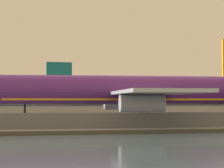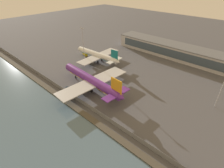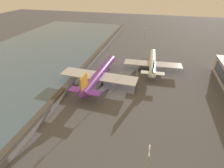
{
  "view_description": "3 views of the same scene",
  "coord_description": "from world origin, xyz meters",
  "px_view_note": "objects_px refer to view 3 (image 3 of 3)",
  "views": [
    {
      "loc": [
        -24.07,
        -72.41,
        3.89
      ],
      "look_at": [
        -10.57,
        -2.61,
        6.7
      ],
      "focal_mm": 70.0,
      "sensor_mm": 36.0,
      "label": 1
    },
    {
      "loc": [
        58.03,
        -57.33,
        55.83
      ],
      "look_at": [
        0.13,
        5.27,
        2.71
      ],
      "focal_mm": 28.0,
      "sensor_mm": 36.0,
      "label": 2
    },
    {
      "loc": [
        76.1,
        25.88,
        51.95
      ],
      "look_at": [
        0.7,
        6.53,
        5.28
      ],
      "focal_mm": 28.0,
      "sensor_mm": 36.0,
      "label": 3
    }
  ],
  "objects_px": {
    "cargo_jet_purple": "(99,74)",
    "ops_van": "(154,59)",
    "baggage_tug": "(90,72)",
    "apron_light_mast_apron_west": "(144,45)",
    "passenger_jet_white_teal": "(153,62)"
  },
  "relations": [
    {
      "from": "cargo_jet_purple",
      "to": "apron_light_mast_apron_west",
      "type": "bearing_deg",
      "value": 146.73
    },
    {
      "from": "passenger_jet_white_teal",
      "to": "apron_light_mast_apron_west",
      "type": "xyz_separation_m",
      "value": [
        -6.72,
        -7.31,
        9.21
      ]
    },
    {
      "from": "baggage_tug",
      "to": "apron_light_mast_apron_west",
      "type": "height_order",
      "value": "apron_light_mast_apron_west"
    },
    {
      "from": "cargo_jet_purple",
      "to": "ops_van",
      "type": "height_order",
      "value": "cargo_jet_purple"
    },
    {
      "from": "passenger_jet_white_teal",
      "to": "apron_light_mast_apron_west",
      "type": "relative_size",
      "value": 1.7
    },
    {
      "from": "baggage_tug",
      "to": "apron_light_mast_apron_west",
      "type": "xyz_separation_m",
      "value": [
        -22.34,
        31.26,
        13.3
      ]
    },
    {
      "from": "cargo_jet_purple",
      "to": "baggage_tug",
      "type": "xyz_separation_m",
      "value": [
        -10.08,
        -9.99,
        -4.72
      ]
    },
    {
      "from": "ops_van",
      "to": "apron_light_mast_apron_west",
      "type": "distance_m",
      "value": 17.37
    },
    {
      "from": "cargo_jet_purple",
      "to": "baggage_tug",
      "type": "height_order",
      "value": "cargo_jet_purple"
    },
    {
      "from": "passenger_jet_white_teal",
      "to": "baggage_tug",
      "type": "height_order",
      "value": "passenger_jet_white_teal"
    },
    {
      "from": "cargo_jet_purple",
      "to": "ops_van",
      "type": "bearing_deg",
      "value": 144.86
    },
    {
      "from": "cargo_jet_purple",
      "to": "apron_light_mast_apron_west",
      "type": "height_order",
      "value": "apron_light_mast_apron_west"
    },
    {
      "from": "passenger_jet_white_teal",
      "to": "baggage_tug",
      "type": "xyz_separation_m",
      "value": [
        15.62,
        -38.57,
        -4.09
      ]
    },
    {
      "from": "passenger_jet_white_teal",
      "to": "baggage_tug",
      "type": "distance_m",
      "value": 41.81
    },
    {
      "from": "ops_van",
      "to": "cargo_jet_purple",
      "type": "bearing_deg",
      "value": -35.14
    }
  ]
}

